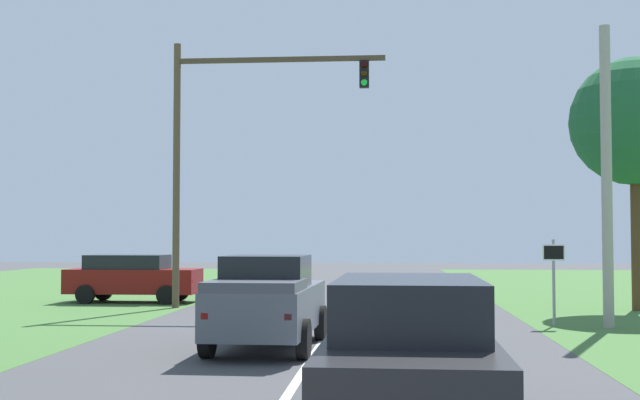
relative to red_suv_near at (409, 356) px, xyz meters
The scene contains 8 objects.
ground_plane 6.95m from the red_suv_near, 104.90° to the left, with size 120.00×120.00×0.00m, color #424244.
red_suv_near is the anchor object (origin of this frame).
pickup_truck_lead 8.29m from the red_suv_near, 109.87° to the left, with size 2.25×5.06×2.00m.
traffic_light 19.31m from the red_suv_near, 107.86° to the left, with size 7.21×0.40×8.99m.
keep_moving_sign 13.67m from the red_suv_near, 72.11° to the left, with size 0.60×0.09×2.32m.
oak_tree_right 20.26m from the red_suv_near, 66.48° to the left, with size 4.20×4.20×8.28m.
crossing_suv_far 22.15m from the red_suv_near, 115.66° to the left, with size 4.78×2.08×1.73m.
utility_pole_right 14.10m from the red_suv_near, 66.35° to the left, with size 0.28×0.28×8.03m, color #9E998E.
Camera 1 is at (1.53, -3.87, 2.40)m, focal length 46.76 mm.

